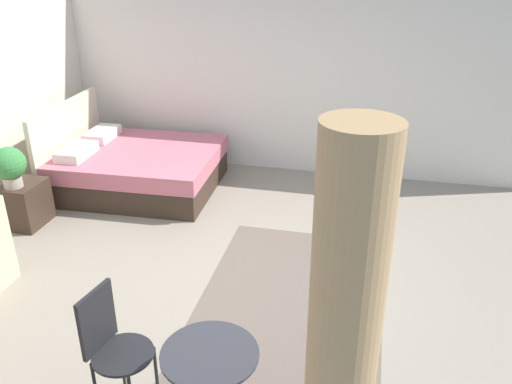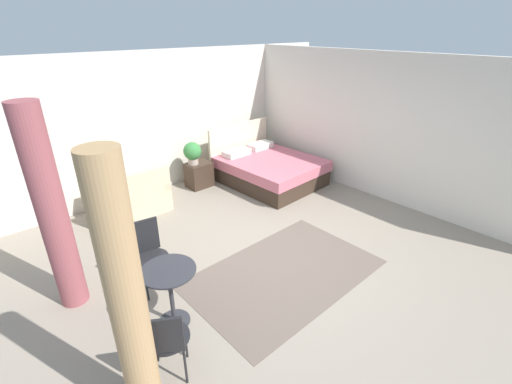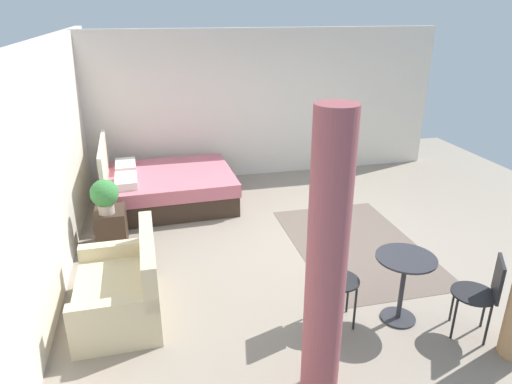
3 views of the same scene
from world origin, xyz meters
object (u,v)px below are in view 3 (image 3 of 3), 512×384
(cafe_chair_near_couch, at_px, (484,289))
(potted_plant, at_px, (104,195))
(nightstand, at_px, (111,227))
(balcony_table, at_px, (404,277))
(bed, at_px, (166,187))
(couch, at_px, (123,290))
(cafe_chair_near_window, at_px, (331,273))

(cafe_chair_near_couch, bearing_deg, potted_plant, 53.66)
(potted_plant, xyz_separation_m, cafe_chair_near_couch, (-2.67, -3.63, -0.25))
(nightstand, relative_size, balcony_table, 0.70)
(bed, bearing_deg, couch, 168.16)
(cafe_chair_near_window, bearing_deg, balcony_table, -100.15)
(potted_plant, height_order, cafe_chair_near_window, potted_plant)
(potted_plant, relative_size, balcony_table, 0.63)
(bed, xyz_separation_m, balcony_table, (-3.61, -2.18, 0.21))
(potted_plant, bearing_deg, couch, -171.44)
(nightstand, distance_m, cafe_chair_near_window, 3.19)
(balcony_table, distance_m, cafe_chair_near_couch, 0.74)
(bed, distance_m, potted_plant, 1.64)
(couch, bearing_deg, nightstand, 7.27)
(couch, height_order, nightstand, couch)
(couch, bearing_deg, bed, -11.84)
(balcony_table, height_order, cafe_chair_near_couch, cafe_chair_near_couch)
(bed, xyz_separation_m, nightstand, (-1.24, 0.80, -0.04))
(potted_plant, xyz_separation_m, balcony_table, (-2.27, -3.01, -0.27))
(couch, xyz_separation_m, potted_plant, (1.51, 0.23, 0.49))
(cafe_chair_near_window, height_order, cafe_chair_near_couch, cafe_chair_near_window)
(balcony_table, bearing_deg, potted_plant, 52.93)
(couch, xyz_separation_m, cafe_chair_near_couch, (-1.16, -3.40, 0.24))
(bed, distance_m, balcony_table, 4.22)
(nightstand, xyz_separation_m, potted_plant, (-0.10, 0.02, 0.52))
(nightstand, xyz_separation_m, cafe_chair_near_window, (-2.24, -2.25, 0.32))
(cafe_chair_near_window, distance_m, cafe_chair_near_couch, 1.45)
(bed, height_order, cafe_chair_near_window, bed)
(bed, distance_m, couch, 2.91)
(couch, bearing_deg, balcony_table, -105.35)
(cafe_chair_near_window, bearing_deg, couch, 72.85)
(bed, xyz_separation_m, potted_plant, (-1.34, 0.82, 0.48))
(potted_plant, relative_size, cafe_chair_near_couch, 0.54)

